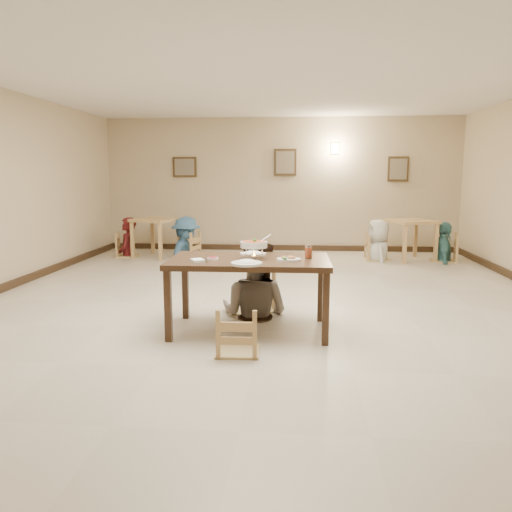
# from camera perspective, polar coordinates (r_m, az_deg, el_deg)

# --- Properties ---
(floor) EXTENTS (10.00, 10.00, 0.00)m
(floor) POSITION_cam_1_polar(r_m,az_deg,el_deg) (6.68, 1.31, -5.65)
(floor) COLOR beige
(floor) RESTS_ON ground
(ceiling) EXTENTS (10.00, 10.00, 0.00)m
(ceiling) POSITION_cam_1_polar(r_m,az_deg,el_deg) (6.59, 1.42, 20.47)
(ceiling) COLOR silver
(ceiling) RESTS_ON wall_back
(wall_back) EXTENTS (10.00, 0.00, 10.00)m
(wall_back) POSITION_cam_1_polar(r_m,az_deg,el_deg) (11.46, 2.84, 8.13)
(wall_back) COLOR #C9B390
(wall_back) RESTS_ON floor
(wall_front) EXTENTS (10.00, 0.00, 10.00)m
(wall_front) POSITION_cam_1_polar(r_m,az_deg,el_deg) (1.51, -9.76, 0.99)
(wall_front) COLOR #C9B390
(wall_front) RESTS_ON floor
(baseboard_back) EXTENTS (8.00, 0.06, 0.12)m
(baseboard_back) POSITION_cam_1_polar(r_m,az_deg,el_deg) (11.54, 2.77, 0.96)
(baseboard_back) COLOR #322215
(baseboard_back) RESTS_ON floor
(picture_a) EXTENTS (0.55, 0.04, 0.45)m
(picture_a) POSITION_cam_1_polar(r_m,az_deg,el_deg) (11.69, -8.16, 10.03)
(picture_a) COLOR #3D2C17
(picture_a) RESTS_ON wall_back
(picture_b) EXTENTS (0.50, 0.04, 0.60)m
(picture_b) POSITION_cam_1_polar(r_m,az_deg,el_deg) (11.41, 3.36, 10.63)
(picture_b) COLOR #3D2C17
(picture_b) RESTS_ON wall_back
(picture_c) EXTENTS (0.45, 0.04, 0.55)m
(picture_c) POSITION_cam_1_polar(r_m,az_deg,el_deg) (11.62, 15.95, 9.53)
(picture_c) COLOR #3D2C17
(picture_c) RESTS_ON wall_back
(wall_sconce) EXTENTS (0.16, 0.05, 0.22)m
(wall_sconce) POSITION_cam_1_polar(r_m,az_deg,el_deg) (11.45, 9.01, 12.03)
(wall_sconce) COLOR #FFD88C
(wall_sconce) RESTS_ON wall_back
(main_table) EXTENTS (1.75, 1.00, 0.81)m
(main_table) POSITION_cam_1_polar(r_m,az_deg,el_deg) (5.46, -0.76, -1.14)
(main_table) COLOR #3D2718
(main_table) RESTS_ON floor
(chair_far) EXTENTS (0.44, 0.44, 0.93)m
(chair_far) POSITION_cam_1_polar(r_m,az_deg,el_deg) (6.22, -0.17, -2.40)
(chair_far) COLOR tan
(chair_far) RESTS_ON floor
(chair_near) EXTENTS (0.42, 0.42, 0.89)m
(chair_near) POSITION_cam_1_polar(r_m,az_deg,el_deg) (4.84, -2.08, -6.01)
(chair_near) COLOR tan
(chair_near) RESTS_ON floor
(main_diner) EXTENTS (1.10, 0.98, 1.88)m
(main_diner) POSITION_cam_1_polar(r_m,az_deg,el_deg) (6.05, -0.16, 1.86)
(main_diner) COLOR gray
(main_diner) RESTS_ON floor
(curry_warmer) EXTENTS (0.33, 0.29, 0.26)m
(curry_warmer) POSITION_cam_1_polar(r_m,az_deg,el_deg) (5.41, -0.25, 1.30)
(curry_warmer) COLOR silver
(curry_warmer) RESTS_ON main_table
(rice_plate_far) EXTENTS (0.30, 0.30, 0.07)m
(rice_plate_far) POSITION_cam_1_polar(r_m,az_deg,el_deg) (5.69, -0.35, 0.28)
(rice_plate_far) COLOR white
(rice_plate_far) RESTS_ON main_table
(rice_plate_near) EXTENTS (0.32, 0.32, 0.07)m
(rice_plate_near) POSITION_cam_1_polar(r_m,az_deg,el_deg) (5.07, -1.09, -0.82)
(rice_plate_near) COLOR white
(rice_plate_near) RESTS_ON main_table
(fried_plate) EXTENTS (0.26, 0.26, 0.06)m
(fried_plate) POSITION_cam_1_polar(r_m,az_deg,el_deg) (5.32, 3.74, -0.32)
(fried_plate) COLOR white
(fried_plate) RESTS_ON main_table
(chili_dish) EXTENTS (0.12, 0.12, 0.02)m
(chili_dish) POSITION_cam_1_polar(r_m,az_deg,el_deg) (5.42, -4.97, -0.25)
(chili_dish) COLOR white
(chili_dish) RESTS_ON main_table
(napkin_cutlery) EXTENTS (0.20, 0.25, 0.03)m
(napkin_cutlery) POSITION_cam_1_polar(r_m,az_deg,el_deg) (5.27, -6.65, -0.51)
(napkin_cutlery) COLOR white
(napkin_cutlery) RESTS_ON main_table
(drink_glass) EXTENTS (0.08, 0.08, 0.15)m
(drink_glass) POSITION_cam_1_polar(r_m,az_deg,el_deg) (5.49, 6.01, 0.49)
(drink_glass) COLOR white
(drink_glass) RESTS_ON main_table
(bg_table_left) EXTENTS (1.05, 1.05, 0.82)m
(bg_table_left) POSITION_cam_1_polar(r_m,az_deg,el_deg) (10.72, -11.37, 3.50)
(bg_table_left) COLOR tan
(bg_table_left) RESTS_ON floor
(bg_table_right) EXTENTS (1.06, 1.06, 0.83)m
(bg_table_right) POSITION_cam_1_polar(r_m,az_deg,el_deg) (10.56, 17.30, 3.20)
(bg_table_right) COLOR tan
(bg_table_right) RESTS_ON floor
(bg_chair_ll) EXTENTS (0.46, 0.46, 0.97)m
(bg_chair_ll) POSITION_cam_1_polar(r_m,az_deg,el_deg) (10.95, -14.50, 2.47)
(bg_chair_ll) COLOR tan
(bg_chair_ll) RESTS_ON floor
(bg_chair_lr) EXTENTS (0.48, 0.48, 1.02)m
(bg_chair_lr) POSITION_cam_1_polar(r_m,az_deg,el_deg) (10.62, -8.01, 2.61)
(bg_chair_lr) COLOR tan
(bg_chair_lr) RESTS_ON floor
(bg_chair_rl) EXTENTS (0.48, 0.48, 1.01)m
(bg_chair_rl) POSITION_cam_1_polar(r_m,az_deg,el_deg) (10.44, 13.81, 2.30)
(bg_chair_rl) COLOR tan
(bg_chair_rl) RESTS_ON floor
(bg_chair_rr) EXTENTS (0.50, 0.50, 1.07)m
(bg_chair_rr) POSITION_cam_1_polar(r_m,az_deg,el_deg) (10.66, 20.74, 2.27)
(bg_chair_rr) COLOR tan
(bg_chair_rr) RESTS_ON floor
(bg_diner_a) EXTENTS (0.46, 0.65, 1.67)m
(bg_diner_a) POSITION_cam_1_polar(r_m,az_deg,el_deg) (10.92, -14.57, 4.29)
(bg_diner_a) COLOR #571518
(bg_diner_a) RESTS_ON floor
(bg_diner_b) EXTENTS (0.83, 1.21, 1.72)m
(bg_diner_b) POSITION_cam_1_polar(r_m,az_deg,el_deg) (10.58, -8.05, 4.49)
(bg_diner_b) COLOR teal
(bg_diner_b) RESTS_ON floor
(bg_diner_c) EXTENTS (0.61, 0.86, 1.66)m
(bg_diner_c) POSITION_cam_1_polar(r_m,az_deg,el_deg) (10.41, 13.88, 4.07)
(bg_diner_c) COLOR silver
(bg_diner_c) RESTS_ON floor
(bg_diner_d) EXTENTS (0.54, 0.99, 1.60)m
(bg_diner_d) POSITION_cam_1_polar(r_m,az_deg,el_deg) (10.64, 20.82, 3.67)
(bg_diner_d) COLOR teal
(bg_diner_d) RESTS_ON floor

